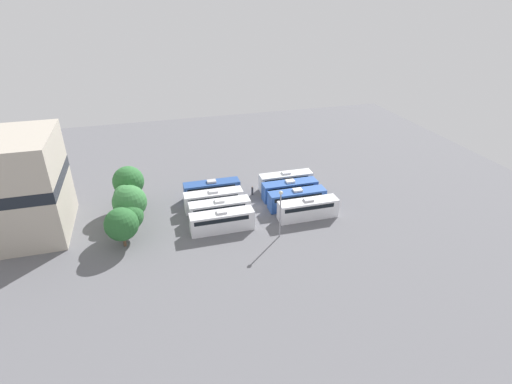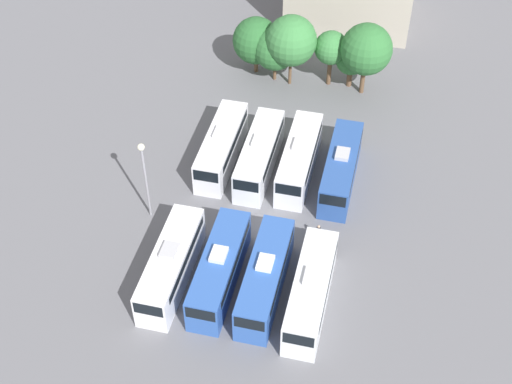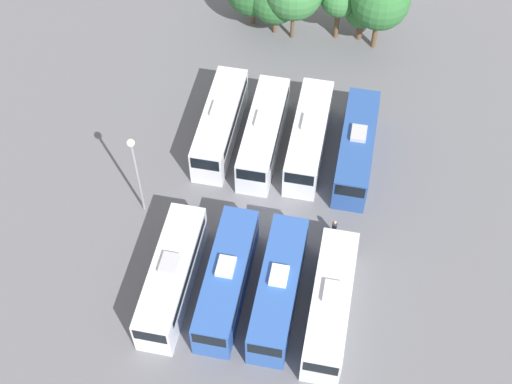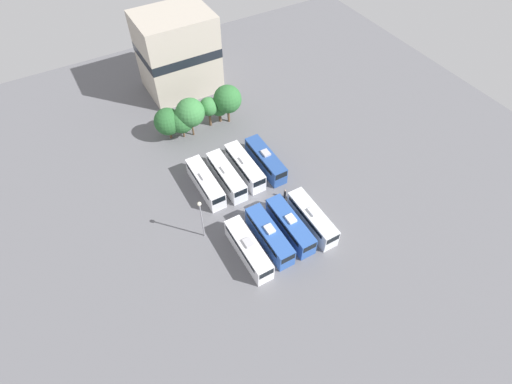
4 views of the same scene
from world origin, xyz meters
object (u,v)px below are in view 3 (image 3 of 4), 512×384
Objects in this scene: bus_0 at (172,275)px; bus_3 at (331,303)px; light_pole at (135,164)px; bus_5 at (264,133)px; bus_4 at (220,123)px; bus_1 at (227,279)px; bus_6 at (309,136)px; tree_5 at (381,0)px; bus_2 at (279,287)px; bus_7 at (356,147)px; worker_person at (334,229)px; tree_4 at (362,10)px.

bus_0 is 11.14m from bus_3.
bus_5 is at bearing 45.29° from light_pole.
bus_4 is 3.71m from bus_5.
bus_1 and bus_4 have the same top height.
tree_5 reaches higher than bus_6.
bus_6 is at bearing 0.08° from bus_4.
bus_2 is 14.29m from bus_7.
worker_person is at bearing 94.74° from bus_3.
worker_person is (6.82, -7.52, -0.97)m from bus_5.
bus_0 is at bearing -179.99° from bus_3.
bus_3 is at bearing 0.01° from bus_0.
tree_4 reaches higher than bus_2.
bus_2 is 1.00× the size of bus_5.
bus_4 is at bearing 117.58° from bus_2.
worker_person is at bearing 32.68° from bus_0.
bus_5 is 1.29× the size of tree_5.
tree_4 is 0.63× the size of tree_5.
tree_5 reaches higher than worker_person.
bus_1 is at bearing 176.13° from bus_3.
bus_3 is at bearing -3.87° from bus_1.
bus_2 is at bearing -26.79° from light_pole.
bus_2 is 5.78× the size of worker_person.
bus_6 is at bearing 90.27° from bus_2.
bus_2 is at bearing 0.19° from bus_1.
bus_0 is 1.00× the size of bus_4.
light_pole is (-14.69, -0.43, 4.60)m from worker_person.
tree_5 is at bearing 81.94° from bus_2.
tree_5 is at bearing 87.74° from worker_person.
worker_person is (10.57, 6.78, -0.97)m from bus_0.
bus_7 is at bearing -90.54° from tree_5.
bus_5 is 3.66m from bus_6.
bus_4 is at bearing 143.11° from worker_person.
bus_3 is at bearing -85.26° from worker_person.
bus_6 is at bearing 35.87° from light_pole.
bus_4 is 13.17m from worker_person.
bus_6 is at bearing 75.80° from bus_1.
tree_5 is at bearing 61.64° from bus_5.
worker_person is at bearing -92.26° from tree_5.
bus_4 is at bearing -179.92° from bus_6.
bus_7 is 14.66m from tree_5.
tree_4 is at bearing 91.50° from worker_person.
bus_0 is 14.79m from bus_5.
bus_1 and bus_3 have the same top height.
bus_7 is 1.29× the size of tree_5.
worker_person is (-0.72, -7.50, -0.97)m from bus_7.
bus_4 is at bearing 178.01° from bus_7.
bus_0 is 1.27× the size of light_pole.
tree_5 is (0.13, 14.25, 3.45)m from bus_7.
bus_3 is (11.14, 0.00, 0.00)m from bus_0.
light_pole is (-4.18, -8.31, 3.64)m from bus_4.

